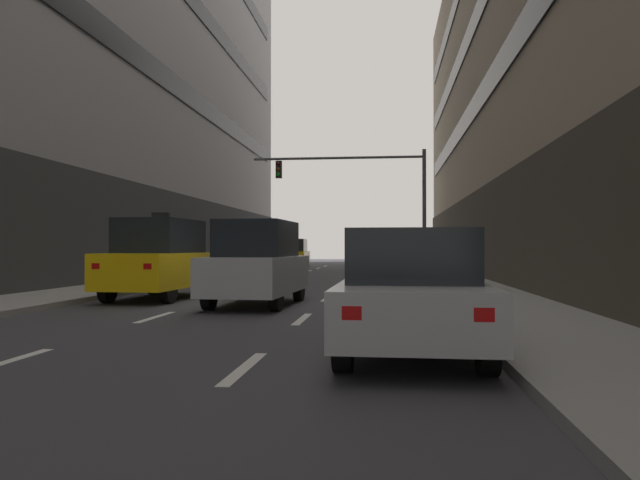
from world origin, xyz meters
name	(u,v)px	position (x,y,z in m)	size (l,w,h in m)	color
ground_plane	(259,304)	(0.00, 0.00, 0.00)	(120.00, 120.00, 0.00)	#38383D
sidewalk_left	(36,299)	(-6.05, 0.00, 0.07)	(2.83, 80.00, 0.14)	gray
sidewalk_right	(502,304)	(6.05, 0.00, 0.07)	(2.83, 80.00, 0.14)	gray
lane_stripe_l1_s2	(5,362)	(-1.55, -8.00, 0.00)	(0.16, 2.00, 0.01)	silver
lane_stripe_l1_s3	(156,317)	(-1.55, -3.00, 0.00)	(0.16, 2.00, 0.01)	silver
lane_stripe_l1_s4	(221,297)	(-1.55, 2.00, 0.00)	(0.16, 2.00, 0.01)	silver
lane_stripe_l1_s5	(258,286)	(-1.55, 7.00, 0.00)	(0.16, 2.00, 0.01)	silver
lane_stripe_l1_s6	(281,279)	(-1.55, 12.00, 0.00)	(0.16, 2.00, 0.01)	silver
lane_stripe_l1_s7	(297,274)	(-1.55, 17.00, 0.00)	(0.16, 2.00, 0.01)	silver
lane_stripe_l1_s8	(309,271)	(-1.55, 22.00, 0.00)	(0.16, 2.00, 0.01)	silver
lane_stripe_l1_s9	(318,268)	(-1.55, 27.00, 0.00)	(0.16, 2.00, 0.01)	silver
lane_stripe_l1_s10	(325,266)	(-1.55, 32.00, 0.00)	(0.16, 2.00, 0.01)	silver
lane_stripe_l2_s2	(244,368)	(1.55, -8.00, 0.00)	(0.16, 2.00, 0.01)	silver
lane_stripe_l2_s3	(302,319)	(1.55, -3.00, 0.00)	(0.16, 2.00, 0.01)	silver
lane_stripe_l2_s4	(327,298)	(1.55, 2.00, 0.00)	(0.16, 2.00, 0.01)	silver
lane_stripe_l2_s5	(340,287)	(1.55, 7.00, 0.00)	(0.16, 2.00, 0.01)	silver
lane_stripe_l2_s6	(349,280)	(1.55, 12.00, 0.00)	(0.16, 2.00, 0.01)	silver
lane_stripe_l2_s7	(355,275)	(1.55, 17.00, 0.00)	(0.16, 2.00, 0.01)	silver
lane_stripe_l2_s8	(359,271)	(1.55, 22.00, 0.00)	(0.16, 2.00, 0.01)	silver
lane_stripe_l2_s9	(362,268)	(1.55, 27.00, 0.00)	(0.16, 2.00, 0.01)	silver
lane_stripe_l2_s10	(365,266)	(1.55, 32.00, 0.00)	(0.16, 2.00, 0.01)	silver
taxi_driving_0	(295,254)	(-3.23, 27.01, 1.02)	(1.90, 4.30, 2.23)	black
taxi_driving_1	(161,259)	(-3.14, 1.40, 1.12)	(2.15, 4.74, 2.44)	black
car_driving_2	(277,258)	(-3.02, 19.05, 0.84)	(2.00, 4.57, 1.70)	black
car_driving_3	(258,263)	(0.02, -0.23, 1.06)	(2.05, 4.47, 2.12)	black
car_parked_0	(411,293)	(3.58, -6.78, 0.83)	(1.94, 4.54, 1.69)	black
traffic_signal_0	(370,187)	(2.45, 13.98, 4.36)	(8.38, 0.35, 6.01)	#4C4C51
pedestrian_0	(445,256)	(5.35, 7.16, 1.14)	(0.48, 0.34, 1.71)	brown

